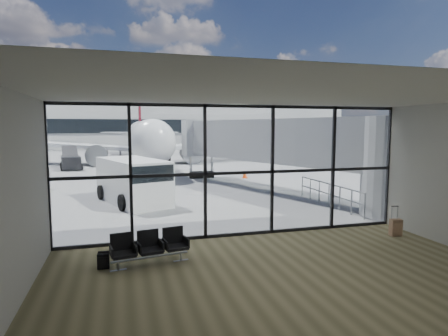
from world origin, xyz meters
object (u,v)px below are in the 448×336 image
service_van (134,181)px  mobile_stairs (13,183)px  backpack (103,261)px  suitcase (396,227)px  belt_loader (71,162)px  seating_row (149,246)px  airliner (144,138)px

service_van → mobile_stairs: size_ratio=1.49×
backpack → suitcase: 9.60m
suitcase → belt_loader: belt_loader is taller
seating_row → backpack: size_ratio=4.63×
seating_row → belt_loader: (-5.03, 26.06, 0.17)m
backpack → mobile_stairs: 14.85m
airliner → service_van: size_ratio=6.20×
suitcase → airliner: bearing=108.5°
belt_loader → backpack: bearing=-90.6°
seating_row → suitcase: (8.39, 0.43, -0.20)m
backpack → belt_loader: belt_loader is taller
backpack → service_van: bearing=86.3°
seating_row → backpack: seating_row is taller
airliner → seating_row: bearing=-92.1°
service_van → mobile_stairs: (-6.63, 4.96, -0.55)m
belt_loader → mobile_stairs: mobile_stairs is taller
airliner → belt_loader: bearing=-140.5°
backpack → airliner: size_ratio=0.01×
mobile_stairs → suitcase: bearing=-24.2°
airliner → mobile_stairs: airliner is taller
airliner → service_van: 22.81m
backpack → belt_loader: size_ratio=0.10×
service_van → belt_loader: (-4.94, 17.24, -0.43)m
seating_row → service_van: bearing=81.2°
mobile_stairs → belt_loader: bearing=99.4°
airliner → belt_loader: size_ratio=7.35×
seating_row → suitcase: suitcase is taller
seating_row → service_van: service_van is taller
suitcase → mobile_stairs: mobile_stairs is taller
belt_loader → mobile_stairs: bearing=-106.8°
belt_loader → seating_row: bearing=-88.0°
seating_row → belt_loader: 26.55m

